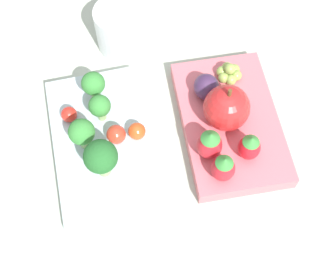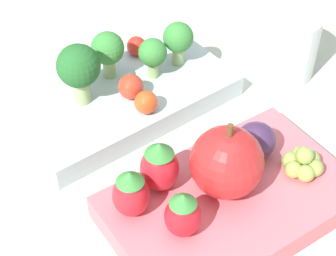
{
  "view_description": "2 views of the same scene",
  "coord_description": "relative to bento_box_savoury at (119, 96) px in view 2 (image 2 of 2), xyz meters",
  "views": [
    {
      "loc": [
        -0.28,
        0.06,
        0.55
      ],
      "look_at": [
        -0.0,
        0.0,
        0.03
      ],
      "focal_mm": 50.0,
      "sensor_mm": 36.0,
      "label": 1
    },
    {
      "loc": [
        -0.21,
        -0.29,
        0.37
      ],
      "look_at": [
        -0.0,
        0.0,
        0.03
      ],
      "focal_mm": 60.0,
      "sensor_mm": 36.0,
      "label": 2
    }
  ],
  "objects": [
    {
      "name": "ground_plane",
      "position": [
        0.0,
        -0.08,
        -0.01
      ],
      "size": [
        4.0,
        4.0,
        0.0
      ],
      "primitive_type": "plane",
      "color": "#ADB7A3"
    },
    {
      "name": "broccoli_floret_1",
      "position": [
        0.07,
        -0.0,
        0.04
      ],
      "size": [
        0.03,
        0.03,
        0.05
      ],
      "color": "#93B770",
      "rests_on": "bento_box_savoury"
    },
    {
      "name": "broccoli_floret_0",
      "position": [
        0.04,
        -0.0,
        0.04
      ],
      "size": [
        0.03,
        0.03,
        0.04
      ],
      "color": "#93B770",
      "rests_on": "bento_box_savoury"
    },
    {
      "name": "apple",
      "position": [
        -0.0,
        -0.16,
        0.04
      ],
      "size": [
        0.06,
        0.06,
        0.07
      ],
      "color": "red",
      "rests_on": "bento_box_fruit"
    },
    {
      "name": "bento_box_fruit",
      "position": [
        -0.0,
        -0.17,
        0.0
      ],
      "size": [
        0.2,
        0.13,
        0.02
      ],
      "color": "#DB6670",
      "rests_on": "ground_plane"
    },
    {
      "name": "cherry_tomato_1",
      "position": [
        0.04,
        0.04,
        0.02
      ],
      "size": [
        0.02,
        0.02,
        0.02
      ],
      "color": "red",
      "rests_on": "bento_box_savoury"
    },
    {
      "name": "bento_box_savoury",
      "position": [
        0.0,
        0.0,
        0.0
      ],
      "size": [
        0.22,
        0.13,
        0.02
      ],
      "color": "silver",
      "rests_on": "ground_plane"
    },
    {
      "name": "grape_cluster",
      "position": [
        0.07,
        -0.18,
        0.02
      ],
      "size": [
        0.04,
        0.03,
        0.03
      ],
      "color": "#8EA84C",
      "rests_on": "bento_box_fruit"
    },
    {
      "name": "cherry_tomato_2",
      "position": [
        0.0,
        -0.04,
        0.02
      ],
      "size": [
        0.02,
        0.02,
        0.02
      ],
      "color": "#DB4C1E",
      "rests_on": "bento_box_savoury"
    },
    {
      "name": "strawberry_2",
      "position": [
        -0.07,
        -0.14,
        0.03
      ],
      "size": [
        0.03,
        0.03,
        0.04
      ],
      "color": "red",
      "rests_on": "bento_box_fruit"
    },
    {
      "name": "strawberry_1",
      "position": [
        -0.04,
        -0.13,
        0.04
      ],
      "size": [
        0.03,
        0.03,
        0.05
      ],
      "color": "red",
      "rests_on": "bento_box_fruit"
    },
    {
      "name": "broccoli_floret_2",
      "position": [
        -0.04,
        0.0,
        0.05
      ],
      "size": [
        0.04,
        0.04,
        0.06
      ],
      "color": "#93B770",
      "rests_on": "bento_box_savoury"
    },
    {
      "name": "plum",
      "position": [
        0.05,
        -0.14,
        0.03
      ],
      "size": [
        0.04,
        0.03,
        0.03
      ],
      "color": "#42284C",
      "rests_on": "bento_box_fruit"
    },
    {
      "name": "drinking_cup",
      "position": [
        0.17,
        -0.05,
        0.02
      ],
      "size": [
        0.07,
        0.07,
        0.07
      ],
      "color": "silver",
      "rests_on": "ground_plane"
    },
    {
      "name": "strawberry_0",
      "position": [
        -0.05,
        -0.17,
        0.03
      ],
      "size": [
        0.03,
        0.03,
        0.04
      ],
      "color": "red",
      "rests_on": "bento_box_fruit"
    },
    {
      "name": "cherry_tomato_0",
      "position": [
        0.0,
        -0.02,
        0.02
      ],
      "size": [
        0.02,
        0.02,
        0.02
      ],
      "color": "red",
      "rests_on": "bento_box_savoury"
    },
    {
      "name": "broccoli_floret_3",
      "position": [
        0.01,
        0.02,
        0.04
      ],
      "size": [
        0.03,
        0.03,
        0.05
      ],
      "color": "#93B770",
      "rests_on": "bento_box_savoury"
    }
  ]
}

